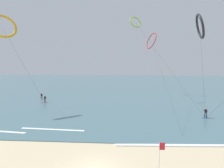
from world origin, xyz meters
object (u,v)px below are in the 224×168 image
kite_crimson (151,41)px  beach_flag (161,152)px  kite_amber (2,26)px  surfer_coral (42,97)px  kite_charcoal (200,26)px  surfer_cobalt (206,114)px  surfer_magenta (45,99)px  kite_lime (136,22)px

kite_crimson → beach_flag: kite_crimson is taller
beach_flag → kite_amber: bearing=143.0°
surfer_coral → kite_charcoal: 41.15m
surfer_cobalt → kite_crimson: 34.46m
surfer_magenta → surfer_coral: 5.42m
kite_crimson → kite_lime: bearing=-45.8°
kite_charcoal → kite_lime: kite_lime is taller
surfer_cobalt → kite_crimson: bearing=143.2°
kite_amber → beach_flag: kite_amber is taller
kite_charcoal → kite_amber: (-35.64, -2.32, 0.13)m
kite_amber → surfer_cobalt: bearing=-46.3°
surfer_coral → kite_charcoal: size_ratio=0.09×
surfer_cobalt → beach_flag: bearing=-78.0°
beach_flag → kite_crimson: bearing=84.0°
surfer_magenta → kite_crimson: (27.58, 17.55, 16.17)m
kite_charcoal → surfer_magenta: bearing=84.4°
surfer_cobalt → beach_flag: size_ratio=0.66×
surfer_cobalt → beach_flag: (-10.60, -17.94, 0.90)m
surfer_cobalt → kite_amber: (-35.87, 1.10, 15.24)m
kite_lime → surfer_coral: bearing=151.5°
kite_amber → surfer_coral: bearing=46.0°
kite_charcoal → kite_crimson: bearing=21.0°
beach_flag → surfer_magenta: bearing=126.6°
kite_amber → kite_lime: bearing=-11.0°
surfer_cobalt → kite_lime: size_ratio=0.08×
surfer_cobalt → kite_charcoal: kite_charcoal is taller
surfer_cobalt → kite_amber: bearing=-139.1°
surfer_coral → kite_crimson: 36.85m
surfer_magenta → kite_crimson: size_ratio=0.04×
kite_lime → beach_flag: bearing=-119.0°
kite_charcoal → kite_lime: bearing=47.4°
kite_crimson → kite_lime: size_ratio=1.96×
kite_crimson → surfer_coral: bearing=-88.5°
surfer_coral → kite_lime: bearing=10.3°
surfer_coral → surfer_cobalt: bearing=-16.2°
surfer_cobalt → surfer_magenta: same height
surfer_coral → kite_lime: (24.90, 0.56, 19.19)m
kite_charcoal → beach_flag: kite_charcoal is taller
kite_lime → beach_flag: kite_lime is taller
surfer_cobalt → surfer_coral: size_ratio=1.00×
surfer_magenta → kite_amber: 19.15m
kite_crimson → kite_charcoal: bearing=-10.2°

